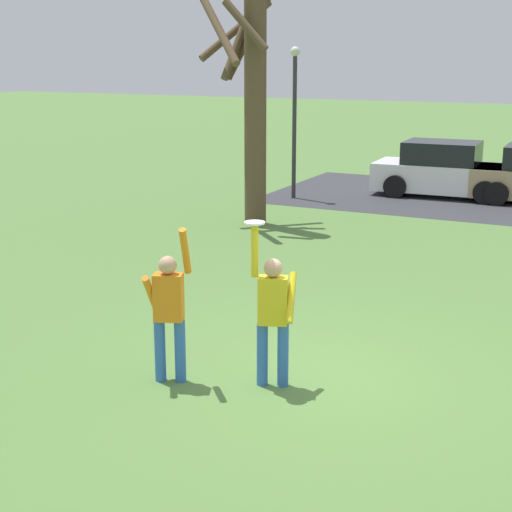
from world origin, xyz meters
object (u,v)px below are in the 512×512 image
object	(u,v)px
parked_car_white	(445,171)
lamppost_by_lot	(295,108)
frisbee_disc	(255,223)
person_defender	(169,308)
bare_tree_tall	(252,88)
person_catcher	(273,311)

from	to	relation	value
parked_car_white	lamppost_by_lot	bearing A→B (deg)	-151.10
parked_car_white	lamppost_by_lot	distance (m)	4.83
lamppost_by_lot	frisbee_disc	bearing A→B (deg)	-68.61
person_defender	bare_tree_tall	bearing A→B (deg)	89.91
bare_tree_tall	lamppost_by_lot	size ratio (longest dim) A/B	1.42
person_catcher	bare_tree_tall	size ratio (longest dim) A/B	0.34
person_catcher	frisbee_disc	distance (m)	1.13
parked_car_white	bare_tree_tall	bearing A→B (deg)	-121.34
person_catcher	bare_tree_tall	world-z (taller)	bare_tree_tall
person_catcher	parked_car_white	distance (m)	14.61
frisbee_disc	bare_tree_tall	world-z (taller)	bare_tree_tall
frisbee_disc	parked_car_white	world-z (taller)	frisbee_disc
frisbee_disc	parked_car_white	distance (m)	14.73
frisbee_disc	person_catcher	bearing A→B (deg)	20.31
person_defender	parked_car_white	world-z (taller)	person_defender
person_defender	person_catcher	bearing A→B (deg)	-0.00
person_defender	frisbee_disc	size ratio (longest dim) A/B	8.10
person_catcher	parked_car_white	size ratio (longest dim) A/B	0.50
person_catcher	parked_car_white	xyz separation A→B (m)	(-1.22, 14.56, -0.25)
person_defender	frisbee_disc	world-z (taller)	frisbee_disc
bare_tree_tall	frisbee_disc	bearing A→B (deg)	-63.37
person_defender	lamppost_by_lot	distance (m)	13.36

